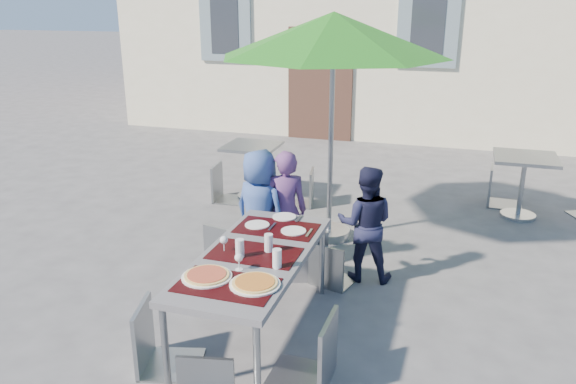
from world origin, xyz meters
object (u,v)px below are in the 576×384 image
(chair_1, at_px, (305,222))
(bg_chair_l_0, at_px, (223,161))
(chair_0, at_px, (227,219))
(patio_umbrella, at_px, (334,37))
(pizza_near_right, at_px, (255,283))
(chair_4, at_px, (315,310))
(cafe_table_1, at_px, (524,174))
(chair_2, at_px, (331,239))
(child_2, at_px, (366,224))
(chair_5, at_px, (201,360))
(chair_3, at_px, (154,299))
(dining_table, at_px, (255,260))
(bg_chair_r_0, at_px, (305,166))
(child_1, at_px, (285,211))
(child_0, at_px, (260,210))
(bg_chair_l_1, at_px, (501,163))
(cafe_table_0, at_px, (252,161))
(pizza_near_left, at_px, (207,276))

(chair_1, xyz_separation_m, bg_chair_l_0, (-1.73, 1.93, -0.04))
(chair_0, distance_m, patio_umbrella, 2.23)
(pizza_near_right, xyz_separation_m, chair_4, (0.42, 0.07, -0.18))
(cafe_table_1, bearing_deg, chair_0, -138.59)
(chair_2, bearing_deg, child_2, 42.65)
(chair_5, height_order, patio_umbrella, patio_umbrella)
(chair_3, bearing_deg, pizza_near_right, 8.32)
(dining_table, xyz_separation_m, chair_3, (-0.57, -0.61, -0.12))
(chair_4, xyz_separation_m, bg_chair_r_0, (-1.12, 3.65, -0.05))
(child_1, relative_size, child_2, 1.09)
(child_0, distance_m, chair_5, 2.36)
(chair_3, bearing_deg, child_1, 77.79)
(child_1, xyz_separation_m, cafe_table_1, (2.43, 2.33, -0.05))
(bg_chair_l_1, bearing_deg, chair_0, -131.64)
(child_0, bearing_deg, dining_table, 127.10)
(child_1, xyz_separation_m, bg_chair_r_0, (-0.35, 1.95, -0.09))
(chair_2, relative_size, cafe_table_1, 1.04)
(cafe_table_1, bearing_deg, cafe_table_0, -174.80)
(pizza_near_left, bearing_deg, bg_chair_l_0, 112.24)
(child_1, distance_m, chair_4, 1.87)
(child_0, bearing_deg, cafe_table_0, -48.29)
(dining_table, distance_m, cafe_table_1, 4.26)
(chair_5, bearing_deg, bg_chair_r_0, 97.29)
(child_2, height_order, chair_4, child_2)
(dining_table, bearing_deg, cafe_table_0, 111.43)
(chair_2, height_order, bg_chair_l_0, bg_chair_l_0)
(pizza_near_right, bearing_deg, chair_5, -103.60)
(child_2, xyz_separation_m, chair_2, (-0.28, -0.26, -0.09))
(patio_umbrella, relative_size, cafe_table_1, 3.14)
(child_0, bearing_deg, chair_5, 119.74)
(dining_table, height_order, cafe_table_0, cafe_table_0)
(pizza_near_right, height_order, chair_2, chair_2)
(chair_1, height_order, chair_3, chair_1)
(chair_4, relative_size, patio_umbrella, 0.39)
(dining_table, distance_m, chair_2, 1.14)
(chair_4, relative_size, bg_chair_l_1, 1.00)
(child_2, relative_size, bg_chair_r_0, 1.26)
(chair_1, bearing_deg, bg_chair_l_1, 56.49)
(pizza_near_left, distance_m, patio_umbrella, 3.12)
(dining_table, bearing_deg, chair_0, 124.04)
(chair_4, height_order, bg_chair_l_0, chair_4)
(pizza_near_right, relative_size, patio_umbrella, 0.14)
(child_0, distance_m, child_2, 1.08)
(pizza_near_left, height_order, chair_5, chair_5)
(dining_table, height_order, chair_3, chair_3)
(child_1, bearing_deg, child_0, -11.00)
(pizza_near_right, height_order, child_1, child_1)
(bg_chair_r_0, xyz_separation_m, cafe_table_1, (2.78, 0.38, 0.04))
(chair_0, bearing_deg, bg_chair_l_1, 48.36)
(chair_3, bearing_deg, bg_chair_l_1, 60.86)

